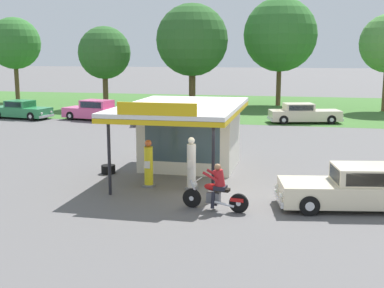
% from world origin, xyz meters
% --- Properties ---
extents(ground_plane, '(300.00, 300.00, 0.00)m').
position_xyz_m(ground_plane, '(0.00, 0.00, 0.00)').
color(ground_plane, '#5B5959').
extents(grass_verge_strip, '(120.00, 24.00, 0.01)m').
position_xyz_m(grass_verge_strip, '(0.00, 30.00, 0.00)').
color(grass_verge_strip, '#3D6B2D').
rests_on(grass_verge_strip, ground).
extents(service_station_kiosk, '(4.73, 7.57, 3.47)m').
position_xyz_m(service_station_kiosk, '(-1.70, 3.73, 1.76)').
color(service_station_kiosk, beige).
rests_on(service_station_kiosk, ground).
extents(gas_pump_nearside, '(0.44, 0.44, 1.86)m').
position_xyz_m(gas_pump_nearside, '(-2.55, 0.36, 0.84)').
color(gas_pump_nearside, slate).
rests_on(gas_pump_nearside, ground).
extents(gas_pump_offside, '(0.44, 0.44, 2.02)m').
position_xyz_m(gas_pump_offside, '(-0.86, 0.36, 0.93)').
color(gas_pump_offside, slate).
rests_on(gas_pump_offside, ground).
extents(motorcycle_with_rider, '(2.26, 0.72, 1.58)m').
position_xyz_m(motorcycle_with_rider, '(0.48, -1.97, 0.65)').
color(motorcycle_with_rider, black).
rests_on(motorcycle_with_rider, ground).
extents(featured_classic_sedan, '(5.49, 2.63, 1.46)m').
position_xyz_m(featured_classic_sedan, '(5.14, -0.75, 0.67)').
color(featured_classic_sedan, beige).
rests_on(featured_classic_sedan, ground).
extents(parked_car_back_row_centre, '(5.16, 2.62, 1.41)m').
position_xyz_m(parked_car_back_row_centre, '(-18.30, 17.72, 0.64)').
color(parked_car_back_row_centre, '#2D844C').
rests_on(parked_car_back_row_centre, ground).
extents(parked_car_back_row_right, '(5.55, 2.98, 1.44)m').
position_xyz_m(parked_car_back_row_right, '(3.39, 19.86, 0.66)').
color(parked_car_back_row_right, beige).
rests_on(parked_car_back_row_right, ground).
extents(parked_car_back_row_centre_left, '(5.36, 2.82, 1.54)m').
position_xyz_m(parked_car_back_row_centre_left, '(-12.24, 18.08, 0.70)').
color(parked_car_back_row_centre_left, '#E55993').
rests_on(parked_car_back_row_centre_left, ground).
extents(parked_car_back_row_centre_right, '(5.66, 3.16, 1.42)m').
position_xyz_m(parked_car_back_row_centre_right, '(-5.89, 16.80, 0.65)').
color(parked_car_back_row_centre_right, '#E55993').
rests_on(parked_car_back_row_centre_right, ground).
extents(tree_oak_right, '(5.24, 5.24, 8.63)m').
position_xyz_m(tree_oak_right, '(-25.61, 29.33, 5.99)').
color(tree_oak_right, brown).
rests_on(tree_oak_right, ground).
extents(tree_oak_far_left, '(4.83, 4.83, 7.50)m').
position_xyz_m(tree_oak_far_left, '(-14.74, 26.48, 5.06)').
color(tree_oak_far_left, brown).
rests_on(tree_oak_far_left, ground).
extents(tree_oak_centre, '(6.67, 6.67, 9.58)m').
position_xyz_m(tree_oak_centre, '(-6.95, 28.47, 6.11)').
color(tree_oak_centre, brown).
rests_on(tree_oak_centre, ground).
extents(tree_oak_distant_spare, '(7.00, 7.00, 10.25)m').
position_xyz_m(tree_oak_distant_spare, '(1.00, 31.73, 6.74)').
color(tree_oak_distant_spare, brown).
rests_on(tree_oak_distant_spare, ground).
extents(spare_tire_stack, '(0.60, 0.60, 0.36)m').
position_xyz_m(spare_tire_stack, '(-4.90, 2.08, 0.18)').
color(spare_tire_stack, black).
rests_on(spare_tire_stack, ground).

